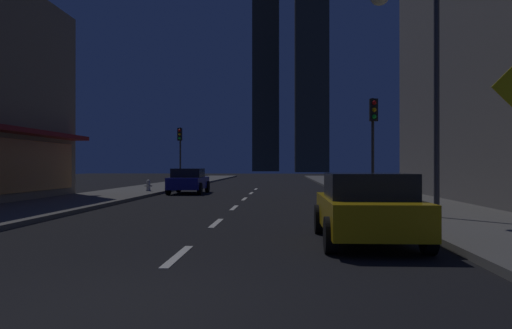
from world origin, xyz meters
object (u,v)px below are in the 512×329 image
object	(u,v)px
traffic_light_near_right	(373,126)
car_parked_far	(189,181)
car_parked_near	(367,207)
street_lamp_right	(407,44)
fire_hydrant_far_left	(148,186)
traffic_light_far_left	(180,144)

from	to	relation	value
traffic_light_near_right	car_parked_far	bearing A→B (deg)	137.18
car_parked_far	traffic_light_near_right	size ratio (longest dim) A/B	1.01
car_parked_near	car_parked_far	size ratio (longest dim) A/B	1.00
street_lamp_right	car_parked_far	bearing A→B (deg)	121.64
car_parked_far	traffic_light_near_right	bearing A→B (deg)	-42.82
traffic_light_near_right	street_lamp_right	bearing A→B (deg)	-91.12
car_parked_far	fire_hydrant_far_left	world-z (taller)	car_parked_far
car_parked_near	traffic_light_far_left	distance (m)	27.11
fire_hydrant_far_left	car_parked_near	bearing A→B (deg)	-62.64
car_parked_far	street_lamp_right	bearing A→B (deg)	-58.36
traffic_light_far_left	street_lamp_right	bearing A→B (deg)	-63.10
fire_hydrant_far_left	street_lamp_right	xyz separation A→B (m)	(11.28, -14.38, 4.61)
traffic_light_near_right	street_lamp_right	distance (m)	6.42
fire_hydrant_far_left	traffic_light_near_right	bearing A→B (deg)	-35.87
car_parked_far	fire_hydrant_far_left	size ratio (longest dim) A/B	6.48
fire_hydrant_far_left	street_lamp_right	world-z (taller)	street_lamp_right
traffic_light_near_right	traffic_light_far_left	distance (m)	18.85
street_lamp_right	car_parked_near	bearing A→B (deg)	-114.12
fire_hydrant_far_left	street_lamp_right	distance (m)	18.85
traffic_light_far_left	car_parked_far	bearing A→B (deg)	-74.55
car_parked_near	traffic_light_near_right	world-z (taller)	traffic_light_near_right
car_parked_near	traffic_light_far_left	size ratio (longest dim) A/B	1.01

